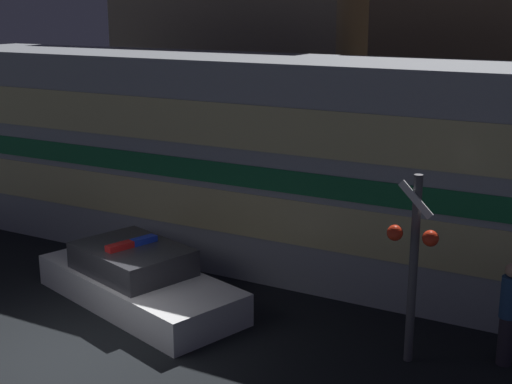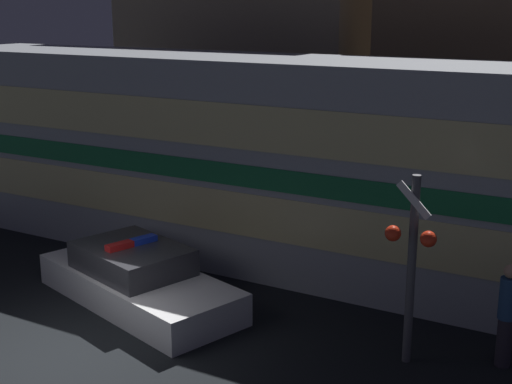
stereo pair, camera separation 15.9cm
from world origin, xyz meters
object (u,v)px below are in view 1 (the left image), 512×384
Objects in this scene: pedestrian at (508,313)px; police_car at (137,281)px; train at (365,172)px; crossing_signal_near at (413,257)px.

police_car is at bearing -172.28° from pedestrian.
crossing_signal_near is at bearing -57.88° from train.
crossing_signal_near reaches higher than pedestrian.
pedestrian is at bearing -36.79° from train.
train is 3.89m from crossing_signal_near.
pedestrian is at bearing 25.99° from crossing_signal_near.
crossing_signal_near reaches higher than police_car.
pedestrian reaches higher than police_car.
crossing_signal_near is at bearing 19.60° from police_car.
train is at bearing 122.12° from crossing_signal_near.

